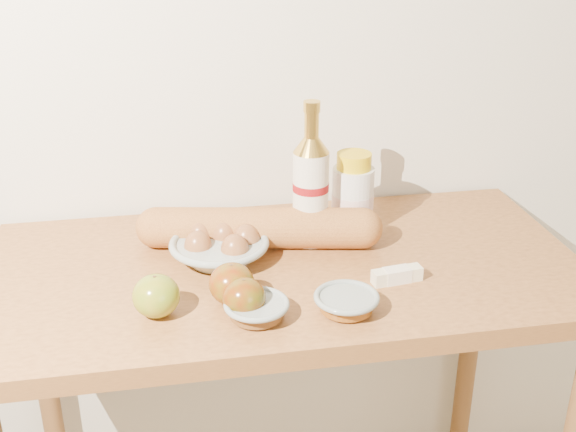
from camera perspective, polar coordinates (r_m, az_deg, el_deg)
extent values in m
cube|color=beige|center=(1.64, -2.31, 14.21)|extent=(3.50, 0.02, 2.60)
cube|color=#AC6E37|center=(1.47, -0.21, -4.50)|extent=(1.20, 0.60, 0.04)
cylinder|color=brown|center=(1.94, -18.31, -13.83)|extent=(0.05, 0.05, 0.86)
cylinder|color=brown|center=(2.06, 14.05, -10.69)|extent=(0.05, 0.05, 0.86)
cylinder|color=beige|center=(1.51, 1.80, 1.43)|extent=(0.09, 0.09, 0.20)
cylinder|color=maroon|center=(1.50, 1.81, 2.36)|extent=(0.09, 0.09, 0.02)
cone|color=gold|center=(1.47, 1.86, 5.65)|extent=(0.09, 0.09, 0.03)
cylinder|color=gold|center=(1.45, 1.88, 7.24)|extent=(0.04, 0.04, 0.05)
cylinder|color=gold|center=(1.44, 1.90, 8.65)|extent=(0.04, 0.04, 0.02)
cylinder|color=silver|center=(1.58, 5.12, 1.27)|extent=(0.12, 0.12, 0.15)
cylinder|color=beige|center=(1.58, 5.12, 1.27)|extent=(0.12, 0.12, 0.03)
cylinder|color=#DCB50B|center=(1.54, 5.24, 4.36)|extent=(0.10, 0.10, 0.03)
torus|color=#8F9C97|center=(1.46, -5.47, -2.16)|extent=(0.26, 0.26, 0.02)
ellipsoid|color=brown|center=(1.46, -7.12, -2.48)|extent=(0.07, 0.07, 0.07)
ellipsoid|color=brown|center=(1.44, -4.23, -2.76)|extent=(0.07, 0.07, 0.07)
ellipsoid|color=brown|center=(1.50, -5.05, -1.63)|extent=(0.07, 0.07, 0.07)
ellipsoid|color=brown|center=(1.50, -6.93, -1.59)|extent=(0.07, 0.07, 0.07)
ellipsoid|color=brown|center=(1.48, -3.31, -1.93)|extent=(0.07, 0.07, 0.07)
cylinder|color=#BE793A|center=(1.51, -2.29, -0.94)|extent=(0.44, 0.16, 0.09)
sphere|color=#BE793A|center=(1.54, -10.36, -0.90)|extent=(0.10, 0.10, 0.09)
sphere|color=#BE793A|center=(1.52, 5.88, -0.96)|extent=(0.10, 0.10, 0.09)
ellipsoid|color=olive|center=(1.30, -10.38, -6.22)|extent=(0.10, 0.10, 0.08)
cylinder|color=#4D2E19|center=(1.28, -10.49, -4.96)|extent=(0.01, 0.01, 0.01)
ellipsoid|color=#960908|center=(1.32, -4.46, -5.37)|extent=(0.10, 0.10, 0.08)
cylinder|color=#51361B|center=(1.30, -4.51, -4.11)|extent=(0.01, 0.01, 0.01)
ellipsoid|color=maroon|center=(1.28, -3.49, -6.43)|extent=(0.08, 0.08, 0.07)
cylinder|color=#4A3218|center=(1.26, -3.53, -5.27)|extent=(0.01, 0.01, 0.01)
torus|color=gray|center=(1.27, -2.50, -6.97)|extent=(0.13, 0.13, 0.01)
cylinder|color=brown|center=(1.28, -2.49, -7.43)|extent=(0.10, 0.10, 0.02)
torus|color=gray|center=(1.30, 4.65, -6.40)|extent=(0.12, 0.12, 0.01)
cylinder|color=brown|center=(1.30, 4.63, -6.86)|extent=(0.10, 0.10, 0.02)
cube|color=beige|center=(1.41, 8.60, -4.66)|extent=(0.10, 0.04, 0.03)
cube|color=beige|center=(1.41, 8.60, -4.66)|extent=(0.05, 0.04, 0.03)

